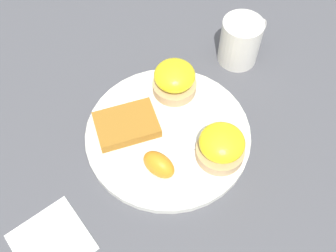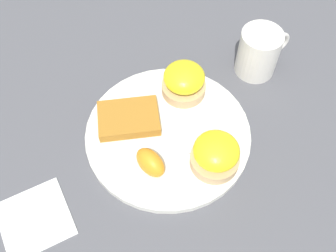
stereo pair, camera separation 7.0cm
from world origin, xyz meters
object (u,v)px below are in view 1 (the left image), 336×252
object	(u,v)px
fork	(180,108)
sandwich_benedict_left	(221,146)
hashbrown_patty	(127,125)
cup	(240,41)
orange_wedge	(159,165)
sandwich_benedict_right	(175,79)

from	to	relation	value
fork	sandwich_benedict_left	bearing A→B (deg)	-92.76
hashbrown_patty	cup	distance (m)	0.29
fork	cup	size ratio (longest dim) A/B	1.77
orange_wedge	cup	distance (m)	0.32
sandwich_benedict_left	sandwich_benedict_right	world-z (taller)	same
hashbrown_patty	orange_wedge	distance (m)	0.11
sandwich_benedict_left	fork	size ratio (longest dim) A/B	0.43
sandwich_benedict_right	fork	xyz separation A→B (m)	(-0.02, -0.04, -0.03)
sandwich_benedict_left	sandwich_benedict_right	xyz separation A→B (m)	(0.03, 0.16, 0.00)
hashbrown_patty	cup	size ratio (longest dim) A/B	0.98
sandwich_benedict_left	hashbrown_patty	size ratio (longest dim) A/B	0.77
sandwich_benedict_right	cup	bearing A→B (deg)	-1.66
sandwich_benedict_left	orange_wedge	distance (m)	0.11
fork	cup	world-z (taller)	cup
hashbrown_patty	fork	size ratio (longest dim) A/B	0.56
cup	orange_wedge	bearing A→B (deg)	-158.09
orange_wedge	cup	bearing A→B (deg)	21.91
orange_wedge	fork	distance (m)	0.14
sandwich_benedict_left	cup	distance (m)	0.25
hashbrown_patty	sandwich_benedict_right	bearing A→B (deg)	7.71
sandwich_benedict_right	orange_wedge	bearing A→B (deg)	-136.33
sandwich_benedict_left	hashbrown_patty	world-z (taller)	sandwich_benedict_left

